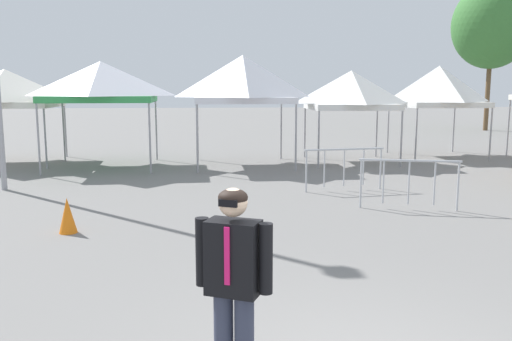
{
  "coord_description": "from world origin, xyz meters",
  "views": [
    {
      "loc": [
        -1.2,
        -4.02,
        2.54
      ],
      "look_at": [
        -0.52,
        4.04,
        1.3
      ],
      "focal_mm": 37.37,
      "sensor_mm": 36.0,
      "label": 1
    }
  ],
  "objects_px": {
    "canopy_tent_behind_right": "(5,88)",
    "traffic_cone_near_barrier": "(68,215)",
    "crowd_barrier_near_person": "(409,175)",
    "canopy_tent_center": "(351,90)",
    "canopy_tent_far_left": "(101,82)",
    "crowd_barrier_mid_lot": "(344,161)",
    "canopy_tent_behind_center": "(439,86)",
    "canopy_tent_right_of_center": "(243,79)",
    "person_foreground": "(234,280)",
    "tree_behind_tents_left": "(492,26)"
  },
  "relations": [
    {
      "from": "canopy_tent_right_of_center",
      "to": "canopy_tent_center",
      "type": "xyz_separation_m",
      "value": [
        3.78,
        0.51,
        -0.35
      ]
    },
    {
      "from": "canopy_tent_behind_right",
      "to": "canopy_tent_right_of_center",
      "type": "height_order",
      "value": "canopy_tent_right_of_center"
    },
    {
      "from": "canopy_tent_behind_right",
      "to": "canopy_tent_right_of_center",
      "type": "relative_size",
      "value": 0.96
    },
    {
      "from": "canopy_tent_center",
      "to": "crowd_barrier_near_person",
      "type": "relative_size",
      "value": 1.55
    },
    {
      "from": "canopy_tent_behind_center",
      "to": "traffic_cone_near_barrier",
      "type": "xyz_separation_m",
      "value": [
        -11.07,
        -10.0,
        -2.32
      ]
    },
    {
      "from": "crowd_barrier_mid_lot",
      "to": "crowd_barrier_near_person",
      "type": "height_order",
      "value": "same"
    },
    {
      "from": "canopy_tent_far_left",
      "to": "crowd_barrier_near_person",
      "type": "distance_m",
      "value": 10.54
    },
    {
      "from": "canopy_tent_behind_center",
      "to": "tree_behind_tents_left",
      "type": "height_order",
      "value": "tree_behind_tents_left"
    },
    {
      "from": "person_foreground",
      "to": "crowd_barrier_near_person",
      "type": "distance_m",
      "value": 7.82
    },
    {
      "from": "tree_behind_tents_left",
      "to": "crowd_barrier_mid_lot",
      "type": "height_order",
      "value": "tree_behind_tents_left"
    },
    {
      "from": "canopy_tent_behind_center",
      "to": "traffic_cone_near_barrier",
      "type": "relative_size",
      "value": 5.34
    },
    {
      "from": "tree_behind_tents_left",
      "to": "person_foreground",
      "type": "bearing_deg",
      "value": -121.31
    },
    {
      "from": "canopy_tent_far_left",
      "to": "crowd_barrier_mid_lot",
      "type": "distance_m",
      "value": 8.55
    },
    {
      "from": "crowd_barrier_mid_lot",
      "to": "crowd_barrier_near_person",
      "type": "xyz_separation_m",
      "value": [
        0.84,
        -2.21,
        0.0
      ]
    },
    {
      "from": "person_foreground",
      "to": "traffic_cone_near_barrier",
      "type": "relative_size",
      "value": 2.79
    },
    {
      "from": "canopy_tent_behind_right",
      "to": "canopy_tent_far_left",
      "type": "height_order",
      "value": "canopy_tent_far_left"
    },
    {
      "from": "canopy_tent_behind_right",
      "to": "crowd_barrier_mid_lot",
      "type": "height_order",
      "value": "canopy_tent_behind_right"
    },
    {
      "from": "canopy_tent_behind_center",
      "to": "person_foreground",
      "type": "distance_m",
      "value": 17.6
    },
    {
      "from": "person_foreground",
      "to": "crowd_barrier_mid_lot",
      "type": "bearing_deg",
      "value": 70.51
    },
    {
      "from": "canopy_tent_center",
      "to": "tree_behind_tents_left",
      "type": "distance_m",
      "value": 18.58
    },
    {
      "from": "canopy_tent_behind_right",
      "to": "canopy_tent_behind_center",
      "type": "bearing_deg",
      "value": 1.96
    },
    {
      "from": "canopy_tent_right_of_center",
      "to": "crowd_barrier_mid_lot",
      "type": "bearing_deg",
      "value": -64.59
    },
    {
      "from": "canopy_tent_far_left",
      "to": "canopy_tent_behind_center",
      "type": "xyz_separation_m",
      "value": [
        12.01,
        1.75,
        -0.14
      ]
    },
    {
      "from": "canopy_tent_behind_right",
      "to": "canopy_tent_far_left",
      "type": "relative_size",
      "value": 0.99
    },
    {
      "from": "canopy_tent_behind_right",
      "to": "canopy_tent_behind_center",
      "type": "height_order",
      "value": "canopy_tent_behind_center"
    },
    {
      "from": "person_foreground",
      "to": "crowd_barrier_mid_lot",
      "type": "xyz_separation_m",
      "value": [
        3.16,
        8.93,
        -0.28
      ]
    },
    {
      "from": "canopy_tent_behind_right",
      "to": "crowd_barrier_mid_lot",
      "type": "relative_size",
      "value": 1.67
    },
    {
      "from": "canopy_tent_behind_center",
      "to": "canopy_tent_center",
      "type": "bearing_deg",
      "value": -161.49
    },
    {
      "from": "traffic_cone_near_barrier",
      "to": "crowd_barrier_mid_lot",
      "type": "bearing_deg",
      "value": 30.87
    },
    {
      "from": "canopy_tent_far_left",
      "to": "tree_behind_tents_left",
      "type": "distance_m",
      "value": 25.11
    },
    {
      "from": "canopy_tent_center",
      "to": "traffic_cone_near_barrier",
      "type": "relative_size",
      "value": 4.98
    },
    {
      "from": "canopy_tent_behind_right",
      "to": "traffic_cone_near_barrier",
      "type": "bearing_deg",
      "value": -65.17
    },
    {
      "from": "crowd_barrier_near_person",
      "to": "canopy_tent_center",
      "type": "bearing_deg",
      "value": 84.76
    },
    {
      "from": "person_foreground",
      "to": "crowd_barrier_near_person",
      "type": "height_order",
      "value": "person_foreground"
    },
    {
      "from": "canopy_tent_behind_center",
      "to": "crowd_barrier_near_person",
      "type": "bearing_deg",
      "value": -116.54
    },
    {
      "from": "person_foreground",
      "to": "canopy_tent_behind_center",
      "type": "bearing_deg",
      "value": 61.57
    },
    {
      "from": "canopy_tent_behind_center",
      "to": "crowd_barrier_near_person",
      "type": "xyz_separation_m",
      "value": [
        -4.34,
        -8.69,
        -1.88
      ]
    },
    {
      "from": "canopy_tent_far_left",
      "to": "traffic_cone_near_barrier",
      "type": "xyz_separation_m",
      "value": [
        0.94,
        -8.24,
        -2.45
      ]
    },
    {
      "from": "canopy_tent_behind_right",
      "to": "crowd_barrier_near_person",
      "type": "bearing_deg",
      "value": -36.32
    },
    {
      "from": "crowd_barrier_near_person",
      "to": "canopy_tent_behind_center",
      "type": "bearing_deg",
      "value": 63.46
    },
    {
      "from": "canopy_tent_right_of_center",
      "to": "crowd_barrier_near_person",
      "type": "relative_size",
      "value": 1.78
    },
    {
      "from": "canopy_tent_center",
      "to": "tree_behind_tents_left",
      "type": "bearing_deg",
      "value": 48.01
    },
    {
      "from": "canopy_tent_center",
      "to": "crowd_barrier_mid_lot",
      "type": "bearing_deg",
      "value": -106.18
    },
    {
      "from": "canopy_tent_behind_right",
      "to": "canopy_tent_far_left",
      "type": "bearing_deg",
      "value": -19.64
    },
    {
      "from": "canopy_tent_right_of_center",
      "to": "crowd_barrier_near_person",
      "type": "distance_m",
      "value": 7.9
    },
    {
      "from": "canopy_tent_center",
      "to": "person_foreground",
      "type": "height_order",
      "value": "canopy_tent_center"
    },
    {
      "from": "canopy_tent_far_left",
      "to": "canopy_tent_right_of_center",
      "type": "bearing_deg",
      "value": 0.28
    },
    {
      "from": "canopy_tent_right_of_center",
      "to": "canopy_tent_behind_center",
      "type": "relative_size",
      "value": 1.07
    },
    {
      "from": "person_foreground",
      "to": "canopy_tent_far_left",
      "type": "bearing_deg",
      "value": 105.03
    },
    {
      "from": "canopy_tent_behind_center",
      "to": "person_foreground",
      "type": "xyz_separation_m",
      "value": [
        -8.34,
        -15.41,
        -1.6
      ]
    }
  ]
}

